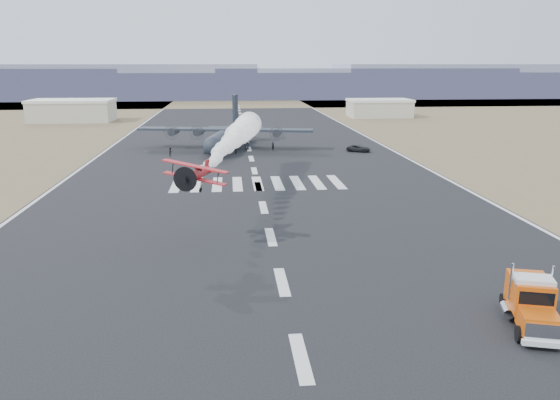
{
  "coord_description": "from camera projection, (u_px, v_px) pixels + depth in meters",
  "views": [
    {
      "loc": [
        -4.06,
        -29.77,
        17.52
      ],
      "look_at": [
        0.94,
        23.74,
        4.0
      ],
      "focal_mm": 35.0,
      "sensor_mm": 36.0,
      "label": 1
    }
  ],
  "objects": [
    {
      "name": "crew_e",
      "position": [
        248.0,
        146.0,
        113.26
      ],
      "size": [
        0.8,
        0.49,
        1.62
      ],
      "primitive_type": "imported",
      "rotation": [
        0.0,
        0.0,
        3.15
      ],
      "color": "black",
      "rests_on": "ground"
    },
    {
      "name": "runway_markings",
      "position": [
        254.0,
        171.0,
        91.32
      ],
      "size": [
        60.0,
        260.0,
        0.01
      ],
      "primitive_type": null,
      "color": "silver",
      "rests_on": "ground"
    },
    {
      "name": "ridge_seg_c",
      "position": [
        107.0,
        81.0,
        276.49
      ],
      "size": [
        150.0,
        50.0,
        17.0
      ],
      "primitive_type": "cube",
      "color": "gray",
      "rests_on": "ground"
    },
    {
      "name": "hangar_right",
      "position": [
        379.0,
        108.0,
        181.64
      ],
      "size": [
        20.5,
        12.5,
        5.9
      ],
      "color": "#A7A394",
      "rests_on": "ground"
    },
    {
      "name": "ridge_seg_e",
      "position": [
        359.0,
        83.0,
        288.47
      ],
      "size": [
        150.0,
        50.0,
        15.0
      ],
      "primitive_type": "cube",
      "color": "gray",
      "rests_on": "ground"
    },
    {
      "name": "hangar_left",
      "position": [
        72.0,
        110.0,
        167.87
      ],
      "size": [
        24.5,
        14.5,
        6.7
      ],
      "color": "#A7A394",
      "rests_on": "ground"
    },
    {
      "name": "crew_c",
      "position": [
        245.0,
        145.0,
        113.23
      ],
      "size": [
        1.27,
        0.91,
        1.79
      ],
      "primitive_type": "imported",
      "rotation": [
        0.0,
        0.0,
        5.93
      ],
      "color": "black",
      "rests_on": "ground"
    },
    {
      "name": "crew_d",
      "position": [
        211.0,
        147.0,
        111.85
      ],
      "size": [
        0.79,
        1.06,
        1.63
      ],
      "primitive_type": "imported",
      "rotation": [
        0.0,
        0.0,
        5.06
      ],
      "color": "black",
      "rests_on": "ground"
    },
    {
      "name": "crew_g",
      "position": [
        236.0,
        150.0,
        106.95
      ],
      "size": [
        0.81,
        0.81,
        1.73
      ],
      "primitive_type": "imported",
      "rotation": [
        0.0,
        0.0,
        0.79
      ],
      "color": "black",
      "rests_on": "ground"
    },
    {
      "name": "semi_truck",
      "position": [
        531.0,
        302.0,
        37.06
      ],
      "size": [
        4.43,
        8.15,
        3.58
      ],
      "rotation": [
        0.0,
        0.0,
        -0.29
      ],
      "color": "black",
      "rests_on": "ground"
    },
    {
      "name": "ridge_seg_d",
      "position": [
        236.0,
        85.0,
        282.85
      ],
      "size": [
        150.0,
        50.0,
        13.0
      ],
      "primitive_type": "cube",
      "color": "gray",
      "rests_on": "ground"
    },
    {
      "name": "transport_aircraft",
      "position": [
        227.0,
        135.0,
        115.43
      ],
      "size": [
        36.57,
        29.95,
        10.59
      ],
      "rotation": [
        0.0,
        0.0,
        -0.2
      ],
      "color": "#1E272D",
      "rests_on": "ground"
    },
    {
      "name": "crew_h",
      "position": [
        205.0,
        150.0,
        107.98
      ],
      "size": [
        0.88,
        0.88,
        1.59
      ],
      "primitive_type": "imported",
      "rotation": [
        0.0,
        0.0,
        5.49
      ],
      "color": "black",
      "rests_on": "ground"
    },
    {
      "name": "crew_f",
      "position": [
        212.0,
        152.0,
        105.39
      ],
      "size": [
        0.86,
        1.73,
        1.79
      ],
      "primitive_type": "imported",
      "rotation": [
        0.0,
        0.0,
        1.78
      ],
      "color": "black",
      "rests_on": "ground"
    },
    {
      "name": "aerobatic_biplane",
      "position": [
        196.0,
        174.0,
        52.43
      ],
      "size": [
        6.55,
        5.99,
        2.95
      ],
      "rotation": [
        0.0,
        0.15,
        -0.16
      ],
      "color": "red"
    },
    {
      "name": "ground",
      "position": [
        301.0,
        358.0,
        33.39
      ],
      "size": [
        500.0,
        500.0,
        0.0
      ],
      "primitive_type": "plane",
      "color": "black",
      "rests_on": "ground"
    },
    {
      "name": "smoke_trail",
      "position": [
        243.0,
        130.0,
        83.92
      ],
      "size": [
        8.64,
        39.83,
        4.11
      ],
      "rotation": [
        0.0,
        0.0,
        -0.16
      ],
      "color": "white"
    },
    {
      "name": "scrub_far",
      "position": [
        237.0,
        102.0,
        255.47
      ],
      "size": [
        500.0,
        80.0,
        0.0
      ],
      "primitive_type": "cube",
      "color": "brown",
      "rests_on": "ground"
    },
    {
      "name": "crew_a",
      "position": [
        273.0,
        146.0,
        112.39
      ],
      "size": [
        0.85,
        0.83,
        1.79
      ],
      "primitive_type": "imported",
      "rotation": [
        0.0,
        0.0,
        0.69
      ],
      "color": "black",
      "rests_on": "ground"
    },
    {
      "name": "ridge_seg_f",
      "position": [
        477.0,
        80.0,
        294.1
      ],
      "size": [
        150.0,
        50.0,
        17.0
      ],
      "primitive_type": "cube",
      "color": "gray",
      "rests_on": "ground"
    },
    {
      "name": "crew_b",
      "position": [
        171.0,
        152.0,
        105.59
      ],
      "size": [
        0.51,
        0.81,
        1.62
      ],
      "primitive_type": "imported",
      "rotation": [
        0.0,
        0.0,
        1.54
      ],
      "color": "black",
      "rests_on": "ground"
    },
    {
      "name": "support_vehicle",
      "position": [
        358.0,
        148.0,
        110.8
      ],
      "size": [
        5.26,
        4.25,
        1.33
      ],
      "primitive_type": "imported",
      "rotation": [
        0.0,
        0.0,
        1.06
      ],
      "color": "black",
      "rests_on": "ground"
    }
  ]
}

